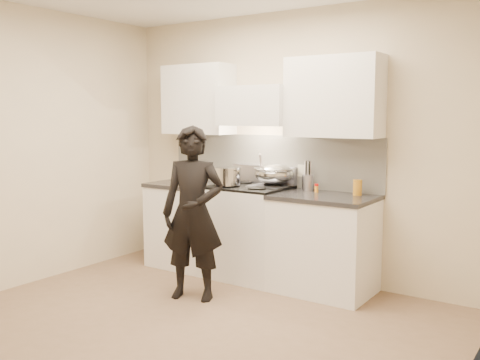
% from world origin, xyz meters
% --- Properties ---
extents(ground_plane, '(4.00, 4.00, 0.00)m').
position_xyz_m(ground_plane, '(0.00, 0.00, 0.00)').
color(ground_plane, '#7E634D').
extents(room_shell, '(4.04, 3.54, 2.70)m').
position_xyz_m(room_shell, '(-0.06, 0.37, 1.60)').
color(room_shell, beige).
rests_on(room_shell, ground).
extents(stove, '(0.76, 0.65, 0.96)m').
position_xyz_m(stove, '(-0.30, 1.42, 0.47)').
color(stove, white).
rests_on(stove, ground).
extents(counter_right, '(0.92, 0.67, 0.92)m').
position_xyz_m(counter_right, '(0.53, 1.43, 0.46)').
color(counter_right, white).
rests_on(counter_right, ground).
extents(counter_left, '(0.82, 0.67, 0.92)m').
position_xyz_m(counter_left, '(-1.08, 1.43, 0.46)').
color(counter_left, white).
rests_on(counter_left, ground).
extents(wok, '(0.42, 0.50, 0.33)m').
position_xyz_m(wok, '(-0.10, 1.57, 1.07)').
color(wok, '#BABABA').
rests_on(wok, stove).
extents(stock_pot, '(0.37, 0.33, 0.18)m').
position_xyz_m(stock_pot, '(-0.47, 1.28, 1.05)').
color(stock_pot, '#BABABA').
rests_on(stock_pot, stove).
extents(utensil_crock, '(0.11, 0.11, 0.29)m').
position_xyz_m(utensil_crock, '(0.25, 1.63, 1.01)').
color(utensil_crock, '#A3A4B6').
rests_on(utensil_crock, counter_right).
extents(spice_jar, '(0.04, 0.04, 0.08)m').
position_xyz_m(spice_jar, '(0.39, 1.55, 0.96)').
color(spice_jar, orange).
rests_on(spice_jar, counter_right).
extents(oil_glass, '(0.08, 0.08, 0.14)m').
position_xyz_m(oil_glass, '(0.78, 1.59, 0.99)').
color(oil_glass, '#B9791A').
rests_on(oil_glass, counter_right).
extents(person, '(0.67, 0.55, 1.57)m').
position_xyz_m(person, '(-0.37, 0.60, 0.78)').
color(person, black).
rests_on(person, ground).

